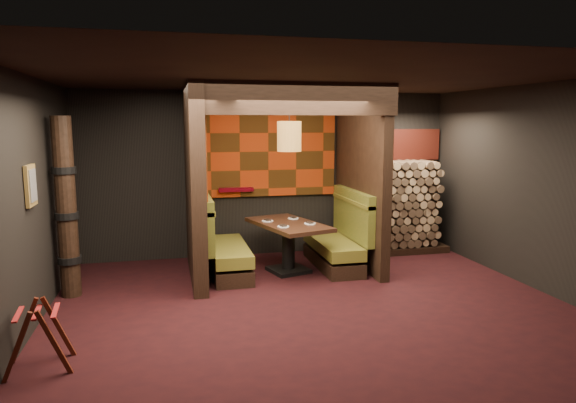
% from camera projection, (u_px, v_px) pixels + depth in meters
% --- Properties ---
extents(floor, '(6.50, 5.50, 0.02)m').
position_uv_depth(floor, '(311.00, 306.00, 6.56)').
color(floor, black).
rests_on(floor, ground).
extents(ceiling, '(6.50, 5.50, 0.02)m').
position_uv_depth(ceiling, '(313.00, 76.00, 6.13)').
color(ceiling, black).
rests_on(ceiling, ground).
extents(wall_back, '(6.50, 0.02, 2.85)m').
position_uv_depth(wall_back, '(269.00, 174.00, 9.00)').
color(wall_back, black).
rests_on(wall_back, ground).
extents(wall_front, '(6.50, 0.02, 2.85)m').
position_uv_depth(wall_front, '(417.00, 246.00, 3.69)').
color(wall_front, black).
rests_on(wall_front, ground).
extents(wall_left, '(0.02, 5.50, 2.85)m').
position_uv_depth(wall_left, '(26.00, 204.00, 5.61)').
color(wall_left, black).
rests_on(wall_left, ground).
extents(wall_right, '(0.02, 5.50, 2.85)m').
position_uv_depth(wall_right, '(539.00, 187.00, 7.09)').
color(wall_right, black).
rests_on(wall_right, ground).
extents(partition_left, '(0.20, 2.20, 2.85)m').
position_uv_depth(partition_left, '(194.00, 183.00, 7.63)').
color(partition_left, black).
rests_on(partition_left, floor).
extents(partition_right, '(0.15, 2.10, 2.85)m').
position_uv_depth(partition_right, '(361.00, 178.00, 8.28)').
color(partition_right, black).
rests_on(partition_right, floor).
extents(header_beam, '(2.85, 0.18, 0.44)m').
position_uv_depth(header_beam, '(296.00, 99.00, 6.83)').
color(header_beam, black).
rests_on(header_beam, partition_left).
extents(tapa_back_panel, '(2.40, 0.06, 1.55)m').
position_uv_depth(tapa_back_panel, '(268.00, 152.00, 8.89)').
color(tapa_back_panel, '#A5310C').
rests_on(tapa_back_panel, wall_back).
extents(tapa_side_panel, '(0.04, 1.85, 1.45)m').
position_uv_depth(tapa_side_panel, '(201.00, 154.00, 7.76)').
color(tapa_side_panel, '#A5310C').
rests_on(tapa_side_panel, partition_left).
extents(lacquer_shelf, '(0.60, 0.12, 0.07)m').
position_uv_depth(lacquer_shelf, '(236.00, 189.00, 8.80)').
color(lacquer_shelf, '#54040F').
rests_on(lacquer_shelf, wall_back).
extents(booth_bench_left, '(0.68, 1.60, 1.14)m').
position_uv_depth(booth_bench_left, '(222.00, 249.00, 7.87)').
color(booth_bench_left, black).
rests_on(booth_bench_left, floor).
extents(booth_bench_right, '(0.68, 1.60, 1.14)m').
position_uv_depth(booth_bench_right, '(339.00, 242.00, 8.30)').
color(booth_bench_right, black).
rests_on(booth_bench_right, floor).
extents(dining_table, '(1.19, 1.65, 0.78)m').
position_uv_depth(dining_table, '(288.00, 238.00, 7.96)').
color(dining_table, black).
rests_on(dining_table, floor).
extents(place_settings, '(0.77, 0.80, 0.03)m').
position_uv_depth(place_settings, '(288.00, 222.00, 7.93)').
color(place_settings, white).
rests_on(place_settings, dining_table).
extents(pendant_lamp, '(0.36, 0.36, 0.96)m').
position_uv_depth(pendant_lamp, '(289.00, 136.00, 7.68)').
color(pendant_lamp, olive).
rests_on(pendant_lamp, ceiling).
extents(framed_picture, '(0.05, 0.36, 0.46)m').
position_uv_depth(framed_picture, '(31.00, 185.00, 5.69)').
color(framed_picture, olive).
rests_on(framed_picture, wall_left).
extents(luggage_rack, '(0.66, 0.49, 0.68)m').
position_uv_depth(luggage_rack, '(39.00, 334.00, 4.83)').
color(luggage_rack, '#41140A').
rests_on(luggage_rack, floor).
extents(totem_column, '(0.31, 0.31, 2.40)m').
position_uv_depth(totem_column, '(66.00, 209.00, 6.75)').
color(totem_column, black).
rests_on(totem_column, floor).
extents(firewood_stack, '(1.73, 0.70, 1.64)m').
position_uv_depth(firewood_stack, '(398.00, 207.00, 9.22)').
color(firewood_stack, black).
rests_on(firewood_stack, floor).
extents(mosaic_header, '(1.83, 0.10, 0.56)m').
position_uv_depth(mosaic_header, '(392.00, 145.00, 9.37)').
color(mosaic_header, maroon).
rests_on(mosaic_header, wall_back).
extents(bay_front_post, '(0.08, 0.08, 2.85)m').
position_uv_depth(bay_front_post, '(360.00, 177.00, 8.55)').
color(bay_front_post, black).
rests_on(bay_front_post, floor).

